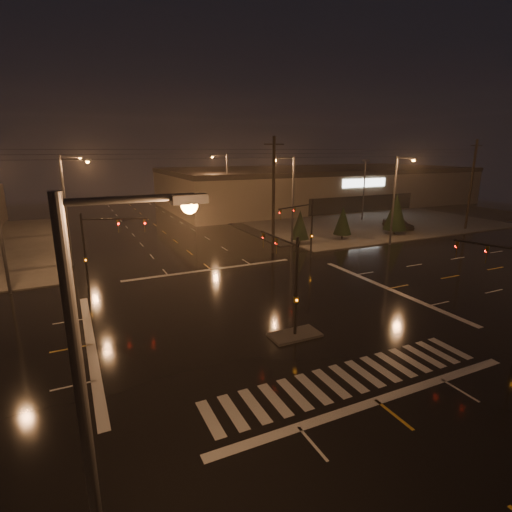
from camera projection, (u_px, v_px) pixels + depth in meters
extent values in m
plane|color=black|center=(265.00, 312.00, 27.10)|extent=(140.00, 140.00, 0.00)
cube|color=#403E39|center=(346.00, 216.00, 65.70)|extent=(36.00, 36.00, 0.12)
cube|color=#403E39|center=(295.00, 335.00, 23.59)|extent=(3.00, 1.60, 0.15)
cube|color=beige|center=(348.00, 378.00, 19.25)|extent=(15.00, 2.60, 0.01)
cube|color=beige|center=(377.00, 401.00, 17.50)|extent=(16.00, 0.50, 0.01)
cube|color=beige|center=(211.00, 270.00, 36.70)|extent=(16.00, 0.50, 0.01)
cube|color=black|center=(378.00, 216.00, 66.04)|extent=(50.00, 24.00, 0.08)
cube|color=#756753|center=(317.00, 186.00, 80.85)|extent=(60.00, 28.00, 7.00)
cube|color=black|center=(318.00, 170.00, 80.00)|extent=(60.20, 28.20, 0.80)
cube|color=white|center=(364.00, 183.00, 68.11)|extent=(9.00, 0.20, 1.40)
cube|color=black|center=(363.00, 204.00, 69.08)|extent=(22.00, 0.15, 2.80)
cylinder|color=black|center=(296.00, 288.00, 22.84)|extent=(0.18, 0.18, 6.00)
cylinder|color=black|center=(278.00, 238.00, 24.16)|extent=(0.12, 4.50, 0.12)
imported|color=#594707|center=(263.00, 233.00, 25.94)|extent=(0.16, 0.20, 1.00)
cube|color=#594707|center=(296.00, 300.00, 23.02)|extent=(0.25, 0.18, 0.35)
cylinder|color=black|center=(312.00, 229.00, 39.84)|extent=(0.18, 0.18, 6.00)
cylinder|color=black|center=(296.00, 207.00, 37.48)|extent=(4.74, 1.82, 0.12)
imported|color=#594707|center=(281.00, 210.00, 35.95)|extent=(0.24, 0.22, 1.00)
cube|color=#594707|center=(311.00, 236.00, 40.03)|extent=(0.25, 0.18, 0.35)
cylinder|color=black|center=(85.00, 251.00, 31.14)|extent=(0.18, 0.18, 6.00)
cylinder|color=black|center=(115.00, 219.00, 30.72)|extent=(4.74, 1.82, 0.12)
imported|color=#594707|center=(144.00, 219.00, 30.94)|extent=(0.24, 0.22, 1.00)
cube|color=#594707|center=(86.00, 260.00, 31.32)|extent=(0.25, 0.18, 0.35)
cylinder|color=black|center=(492.00, 246.00, 22.23)|extent=(1.48, 3.80, 0.12)
imported|color=#594707|center=(457.00, 241.00, 23.46)|extent=(0.22, 0.24, 1.00)
cylinder|color=#38383A|center=(87.00, 443.00, 7.95)|extent=(0.24, 0.24, 10.00)
cylinder|color=#38383A|center=(130.00, 199.00, 7.21)|extent=(2.40, 0.14, 0.14)
cube|color=#38383A|center=(189.00, 199.00, 7.68)|extent=(0.70, 0.30, 0.18)
sphere|color=orange|center=(189.00, 206.00, 7.72)|extent=(0.32, 0.32, 0.32)
cylinder|color=#38383A|center=(66.00, 213.00, 36.76)|extent=(0.24, 0.24, 10.00)
cylinder|color=#38383A|center=(74.00, 160.00, 36.02)|extent=(2.40, 0.14, 0.14)
cube|color=#38383A|center=(87.00, 160.00, 36.49)|extent=(0.70, 0.30, 0.18)
sphere|color=orange|center=(88.00, 162.00, 36.52)|extent=(0.32, 0.32, 0.32)
cylinder|color=#38383A|center=(65.00, 196.00, 50.72)|extent=(0.24, 0.24, 10.00)
cylinder|color=#38383A|center=(70.00, 157.00, 49.98)|extent=(2.40, 0.14, 0.14)
cube|color=#38383A|center=(80.00, 157.00, 50.45)|extent=(0.70, 0.30, 0.18)
sphere|color=orange|center=(80.00, 158.00, 50.48)|extent=(0.32, 0.32, 0.32)
cylinder|color=#38383A|center=(293.00, 202.00, 44.54)|extent=(0.24, 0.24, 10.00)
cylinder|color=#38383A|center=(284.00, 158.00, 42.81)|extent=(2.40, 0.14, 0.14)
cube|color=#38383A|center=(275.00, 159.00, 42.37)|extent=(0.70, 0.30, 0.18)
sphere|color=orange|center=(275.00, 160.00, 42.40)|extent=(0.32, 0.32, 0.32)
cylinder|color=#38383A|center=(227.00, 187.00, 62.00)|extent=(0.24, 0.24, 10.00)
cylinder|color=#38383A|center=(219.00, 156.00, 60.27)|extent=(2.40, 0.14, 0.14)
cube|color=#38383A|center=(212.00, 156.00, 59.82)|extent=(0.70, 0.30, 0.18)
sphere|color=orange|center=(212.00, 157.00, 59.86)|extent=(0.32, 0.32, 0.32)
cylinder|color=#38383A|center=(0.00, 230.00, 29.22)|extent=(0.24, 0.24, 10.00)
cylinder|color=#38383A|center=(393.00, 202.00, 44.97)|extent=(0.24, 0.24, 10.00)
cylinder|color=#38383A|center=(406.00, 158.00, 42.68)|extent=(0.14, 2.40, 0.14)
cube|color=#38383A|center=(414.00, 159.00, 41.74)|extent=(0.30, 0.70, 0.18)
sphere|color=orange|center=(413.00, 160.00, 41.77)|extent=(0.32, 0.32, 0.32)
cylinder|color=black|center=(274.00, 197.00, 41.09)|extent=(0.32, 0.32, 12.00)
cube|color=black|center=(274.00, 144.00, 39.75)|extent=(2.20, 0.12, 0.12)
cylinder|color=black|center=(471.00, 186.00, 53.52)|extent=(0.32, 0.32, 12.00)
cube|color=black|center=(477.00, 146.00, 52.18)|extent=(2.20, 0.12, 0.12)
cylinder|color=black|center=(300.00, 242.00, 46.30)|extent=(0.18, 0.18, 0.70)
cone|color=black|center=(300.00, 225.00, 45.78)|extent=(2.12, 2.12, 3.32)
cylinder|color=black|center=(342.00, 237.00, 48.79)|extent=(0.18, 0.18, 0.70)
cone|color=black|center=(343.00, 220.00, 48.26)|extent=(2.16, 2.16, 3.38)
cylinder|color=black|center=(394.00, 232.00, 51.63)|extent=(0.18, 0.18, 0.70)
cone|color=black|center=(396.00, 212.00, 50.95)|extent=(2.96, 2.96, 4.63)
imported|color=black|center=(398.00, 224.00, 55.07)|extent=(2.00, 4.78, 1.62)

